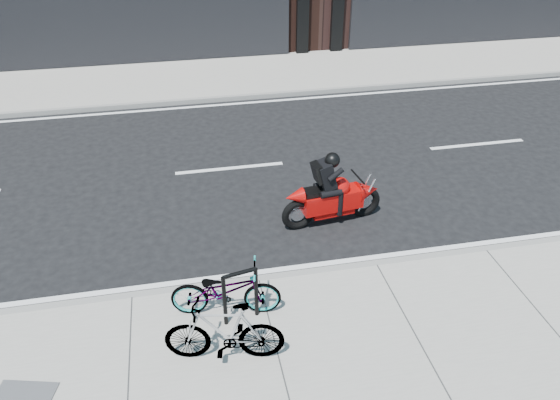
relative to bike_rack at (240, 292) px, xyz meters
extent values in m
plane|color=black|center=(0.39, 2.79, -0.66)|extent=(120.00, 120.00, 0.00)
cube|color=gray|center=(0.39, 10.54, -0.60)|extent=(60.00, 3.50, 0.13)
cylinder|color=black|center=(-0.24, -0.05, -0.09)|extent=(0.06, 0.06, 0.87)
cylinder|color=black|center=(0.24, 0.05, -0.09)|extent=(0.06, 0.06, 0.87)
cylinder|color=black|center=(0.00, 0.00, 0.34)|extent=(0.48, 0.16, 0.06)
imported|color=gray|center=(-0.19, 0.19, -0.10)|extent=(1.69, 0.83, 0.85)
imported|color=gray|center=(-0.31, -0.68, -0.05)|extent=(1.66, 0.75, 0.97)
torus|color=black|center=(2.72, 2.43, -0.35)|extent=(0.64, 0.21, 0.63)
torus|color=black|center=(1.37, 2.26, -0.35)|extent=(0.64, 0.21, 0.63)
cube|color=#A70907|center=(2.03, 2.35, -0.16)|extent=(1.18, 0.50, 0.36)
cone|color=#A70907|center=(2.75, 2.44, -0.11)|extent=(0.48, 0.47, 0.42)
sphere|color=#A70907|center=(2.18, 2.36, 0.08)|extent=(0.38, 0.38, 0.38)
cube|color=black|center=(1.75, 2.31, 0.07)|extent=(0.56, 0.33, 0.11)
cylinder|color=silver|center=(1.49, 2.45, -0.37)|extent=(0.53, 0.15, 0.09)
cube|color=black|center=(1.88, 2.33, 0.39)|extent=(0.41, 0.39, 0.56)
cube|color=black|center=(1.73, 2.31, 0.47)|extent=(0.26, 0.31, 0.39)
sphere|color=black|center=(2.00, 2.34, 0.68)|extent=(0.28, 0.28, 0.28)
camera|label=1|loc=(-0.60, -5.85, 5.29)|focal=35.00mm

